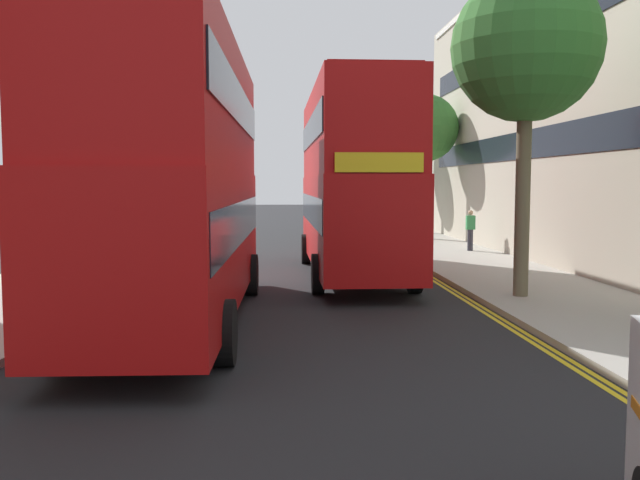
{
  "coord_description": "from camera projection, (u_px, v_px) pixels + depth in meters",
  "views": [
    {
      "loc": [
        -0.26,
        -1.24,
        2.82
      ],
      "look_at": [
        0.5,
        11.0,
        1.8
      ],
      "focal_mm": 38.18,
      "sensor_mm": 36.0,
      "label": 1
    }
  ],
  "objects": [
    {
      "name": "double_decker_bus_away",
      "position": [
        178.0,
        173.0,
        13.58
      ],
      "size": [
        2.98,
        10.86,
        5.64
      ],
      "color": "#B20F0F",
      "rests_on": "ground"
    },
    {
      "name": "sidewalk_right",
      "position": [
        536.0,
        289.0,
        17.8
      ],
      "size": [
        4.0,
        80.0,
        0.14
      ],
      "primitive_type": "cube",
      "color": "#ADA89E",
      "rests_on": "ground"
    },
    {
      "name": "kerb_line_inner",
      "position": [
        474.0,
        306.0,
        15.68
      ],
      "size": [
        0.1,
        56.0,
        0.01
      ],
      "primitive_type": "cube",
      "color": "yellow",
      "rests_on": "ground"
    },
    {
      "name": "street_tree_far",
      "position": [
        526.0,
        49.0,
        15.81
      ],
      "size": [
        3.49,
        3.49,
        7.61
      ],
      "color": "#6B6047",
      "rests_on": "sidewalk_right"
    },
    {
      "name": "kerb_line_outer",
      "position": [
        480.0,
        306.0,
        15.69
      ],
      "size": [
        0.1,
        56.0,
        0.01
      ],
      "primitive_type": "cube",
      "color": "yellow",
      "rests_on": "ground"
    },
    {
      "name": "sidewalk_left",
      "position": [
        29.0,
        294.0,
        16.99
      ],
      "size": [
        4.0,
        80.0,
        0.14
      ],
      "primitive_type": "cube",
      "color": "#ADA89E",
      "rests_on": "ground"
    },
    {
      "name": "double_decker_bus_oncoming",
      "position": [
        352.0,
        177.0,
        20.53
      ],
      "size": [
        2.83,
        10.82,
        5.64
      ],
      "color": "#B20F0F",
      "rests_on": "ground"
    },
    {
      "name": "pedestrian_far",
      "position": [
        470.0,
        230.0,
        27.15
      ],
      "size": [
        0.34,
        0.22,
        1.62
      ],
      "color": "#2D2D38",
      "rests_on": "sidewalk_right"
    },
    {
      "name": "street_tree_distant",
      "position": [
        379.0,
        141.0,
        39.08
      ],
      "size": [
        2.93,
        2.93,
        6.64
      ],
      "color": "#6B6047",
      "rests_on": "sidewalk_right"
    },
    {
      "name": "street_tree_mid",
      "position": [
        425.0,
        129.0,
        32.81
      ],
      "size": [
        3.24,
        3.24,
        6.98
      ],
      "color": "#6B6047",
      "rests_on": "sidewalk_right"
    }
  ]
}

